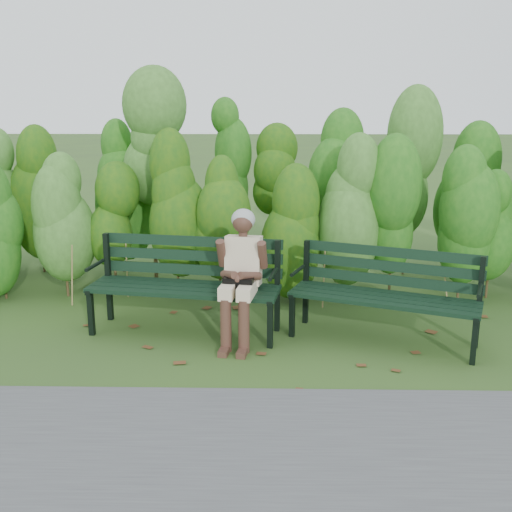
{
  "coord_description": "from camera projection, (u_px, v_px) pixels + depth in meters",
  "views": [
    {
      "loc": [
        0.12,
        -5.19,
        2.16
      ],
      "look_at": [
        0.0,
        0.35,
        0.75
      ],
      "focal_mm": 42.0,
      "sensor_mm": 36.0,
      "label": 1
    }
  ],
  "objects": [
    {
      "name": "hedge_band",
      "position": [
        259.0,
        183.0,
        7.06
      ],
      "size": [
        11.04,
        1.67,
        2.42
      ],
      "color": "#47381E",
      "rests_on": "ground"
    },
    {
      "name": "seated_woman",
      "position": [
        241.0,
        268.0,
        5.47
      ],
      "size": [
        0.49,
        0.72,
        1.23
      ],
      "color": "beige",
      "rests_on": "ground"
    },
    {
      "name": "bench_right",
      "position": [
        386.0,
        287.0,
        5.56
      ],
      "size": [
        1.8,
        1.15,
        0.86
      ],
      "color": "black",
      "rests_on": "ground"
    },
    {
      "name": "leaf_litter",
      "position": [
        302.0,
        351.0,
        5.37
      ],
      "size": [
        5.78,
        2.25,
        0.01
      ],
      "color": "brown",
      "rests_on": "ground"
    },
    {
      "name": "ground",
      "position": [
        255.0,
        343.0,
        5.57
      ],
      "size": [
        80.0,
        80.0,
        0.0
      ],
      "primitive_type": "plane",
      "color": "#324B23"
    },
    {
      "name": "footpath",
      "position": [
        247.0,
        491.0,
        3.43
      ],
      "size": [
        60.0,
        2.5,
        0.01
      ],
      "primitive_type": "cube",
      "color": "#474749",
      "rests_on": "ground"
    },
    {
      "name": "bench_left",
      "position": [
        187.0,
        277.0,
        5.79
      ],
      "size": [
        1.89,
        0.87,
        0.91
      ],
      "color": "black",
      "rests_on": "ground"
    }
  ]
}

